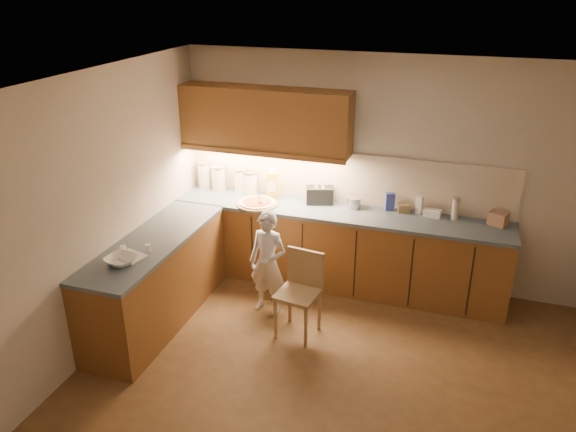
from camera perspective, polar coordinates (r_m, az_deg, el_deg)
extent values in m
plane|color=brown|center=(5.23, 4.35, -16.32)|extent=(4.50, 4.50, 0.00)
cube|color=beige|center=(6.33, 9.22, 4.32)|extent=(4.50, 0.04, 2.60)
cube|color=beige|center=(2.95, -5.18, -20.46)|extent=(4.50, 0.04, 2.60)
cube|color=beige|center=(5.43, -18.84, 0.05)|extent=(0.04, 4.00, 2.60)
cube|color=white|center=(4.10, 5.48, 12.93)|extent=(4.50, 4.00, 0.04)
cube|color=brown|center=(6.46, 4.99, -3.36)|extent=(3.75, 0.60, 0.88)
cube|color=brown|center=(5.94, -13.16, -6.49)|extent=(0.60, 2.00, 0.88)
cube|color=#455562|center=(6.26, 5.14, 0.40)|extent=(3.77, 0.62, 0.04)
cube|color=#455562|center=(5.73, -13.58, -2.49)|extent=(0.62, 2.02, 0.04)
cube|color=black|center=(6.68, -8.46, -2.59)|extent=(0.02, 0.01, 0.80)
cube|color=black|center=(6.45, -3.67, -3.35)|extent=(0.02, 0.01, 0.80)
cube|color=black|center=(6.27, 1.44, -4.13)|extent=(0.02, 0.01, 0.80)
cube|color=black|center=(6.14, 6.82, -4.92)|extent=(0.02, 0.01, 0.80)
cube|color=black|center=(6.08, 12.38, -5.69)|extent=(0.02, 0.01, 0.80)
cube|color=black|center=(6.07, 18.03, -6.41)|extent=(0.02, 0.01, 0.80)
cube|color=beige|center=(6.41, 5.84, 3.89)|extent=(3.75, 0.02, 0.58)
cube|color=brown|center=(6.33, -2.33, 9.78)|extent=(1.95, 0.35, 0.70)
cube|color=brown|center=(6.26, -2.85, 6.30)|extent=(1.95, 0.02, 0.06)
cylinder|color=tan|center=(6.39, -3.16, 1.24)|extent=(0.46, 0.46, 0.02)
cylinder|color=beige|center=(6.39, -3.16, 1.39)|extent=(0.41, 0.41, 0.02)
cylinder|color=#B73718|center=(6.38, -3.16, 1.48)|extent=(0.32, 0.32, 0.01)
sphere|color=white|center=(6.32, -2.82, 1.48)|extent=(0.06, 0.06, 0.06)
cylinder|color=white|center=(6.25, -2.69, 1.50)|extent=(0.08, 0.09, 0.19)
imported|color=silver|center=(5.87, -2.06, -4.79)|extent=(0.45, 0.33, 1.14)
cylinder|color=tan|center=(5.60, -1.31, -10.43)|extent=(0.03, 0.03, 0.44)
cylinder|color=tan|center=(5.49, 1.81, -11.27)|extent=(0.03, 0.03, 0.44)
cylinder|color=tan|center=(5.85, 0.19, -8.82)|extent=(0.03, 0.03, 0.44)
cylinder|color=tan|center=(5.74, 3.19, -9.58)|extent=(0.03, 0.03, 0.44)
cube|color=tan|center=(5.54, 0.99, -7.95)|extent=(0.44, 0.44, 0.04)
cube|color=tan|center=(5.57, 1.78, -5.23)|extent=(0.39, 0.09, 0.39)
imported|color=white|center=(5.31, -16.59, -4.33)|extent=(0.32, 0.32, 0.07)
cylinder|color=beige|center=(6.93, -8.46, 4.07)|extent=(0.16, 0.16, 0.31)
cylinder|color=gray|center=(6.87, -8.54, 5.38)|extent=(0.17, 0.17, 0.02)
cylinder|color=silver|center=(6.83, -7.06, 3.76)|extent=(0.16, 0.16, 0.29)
cylinder|color=tan|center=(6.78, -7.13, 4.98)|extent=(0.18, 0.18, 0.02)
cylinder|color=white|center=(6.73, -4.80, 3.53)|extent=(0.15, 0.15, 0.28)
cylinder|color=tan|center=(6.68, -4.84, 4.73)|extent=(0.16, 0.16, 0.02)
cylinder|color=white|center=(6.70, -3.84, 3.33)|extent=(0.16, 0.16, 0.25)
cylinder|color=gray|center=(6.65, -3.87, 4.44)|extent=(0.17, 0.17, 0.02)
cube|color=gold|center=(6.54, -1.54, 3.13)|extent=(0.12, 0.09, 0.31)
cube|color=white|center=(6.47, -1.56, 4.64)|extent=(0.08, 0.06, 0.06)
cube|color=black|center=(6.41, 3.23, 2.12)|extent=(0.34, 0.25, 0.19)
cube|color=#A7A7AC|center=(6.37, 2.91, 2.96)|extent=(0.07, 0.13, 0.00)
cube|color=#A7A7AC|center=(6.37, 3.59, 2.95)|extent=(0.07, 0.13, 0.00)
cylinder|color=#B1B0B6|center=(6.33, 6.73, 1.32)|extent=(0.15, 0.15, 0.11)
cylinder|color=#B1B0B6|center=(6.30, 6.76, 1.85)|extent=(0.16, 0.16, 0.01)
cube|color=#3545A0|center=(6.31, 10.31, 1.45)|extent=(0.12, 0.10, 0.20)
cube|color=#987C52|center=(6.30, 11.72, 0.77)|extent=(0.15, 0.12, 0.09)
cube|color=silver|center=(6.29, 13.20, 1.12)|extent=(0.08, 0.08, 0.20)
cube|color=silver|center=(6.28, 14.45, 0.32)|extent=(0.20, 0.15, 0.07)
cylinder|color=beige|center=(6.22, 16.64, 0.65)|extent=(0.07, 0.07, 0.23)
cylinder|color=tan|center=(6.17, 16.77, 1.71)|extent=(0.08, 0.08, 0.02)
cube|color=#A8785A|center=(6.25, 20.57, -0.24)|extent=(0.22, 0.20, 0.14)
cube|color=silver|center=(5.41, -15.73, -3.99)|extent=(0.30, 0.26, 0.02)
cylinder|color=white|center=(5.51, -16.38, -3.26)|extent=(0.06, 0.06, 0.07)
cylinder|color=white|center=(5.47, -14.04, -3.16)|extent=(0.06, 0.06, 0.07)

